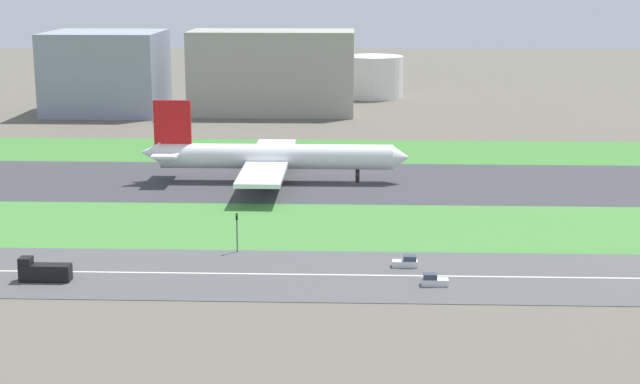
{
  "coord_description": "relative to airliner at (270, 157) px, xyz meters",
  "views": [
    {
      "loc": [
        -0.61,
        -229.36,
        50.52
      ],
      "look_at": [
        -7.94,
        -36.5,
        6.0
      ],
      "focal_mm": 54.5,
      "sensor_mm": 36.0,
      "label": 1
    }
  ],
  "objects": [
    {
      "name": "airliner",
      "position": [
        0.0,
        0.0,
        0.0
      ],
      "size": [
        65.0,
        56.0,
        19.7
      ],
      "color": "white",
      "rests_on": "runway"
    },
    {
      "name": "truck_1",
      "position": [
        -30.55,
        -78.0,
        -4.56
      ],
      "size": [
        8.4,
        2.5,
        4.0
      ],
      "rotation": [
        0.0,
        0.0,
        3.14
      ],
      "color": "black",
      "rests_on": "highway"
    },
    {
      "name": "highway_centerline",
      "position": [
        21.54,
        -73.0,
        -6.13
      ],
      "size": [
        266.0,
        0.5,
        0.01
      ],
      "primitive_type": "cube",
      "color": "silver",
      "rests_on": "highway"
    },
    {
      "name": "fuel_tank_west",
      "position": [
        27.62,
        159.0,
        2.08
      ],
      "size": [
        23.23,
        23.23,
        16.62
      ],
      "primitive_type": "cylinder",
      "color": "silver",
      "rests_on": "ground_plane"
    },
    {
      "name": "highway",
      "position": [
        21.54,
        -73.0,
        -6.18
      ],
      "size": [
        280.0,
        28.0,
        0.1
      ],
      "primitive_type": "cube",
      "color": "#4C4C4F",
      "rests_on": "ground_plane"
    },
    {
      "name": "ground_plane",
      "position": [
        21.54,
        -0.0,
        -6.23
      ],
      "size": [
        800.0,
        800.0,
        0.0
      ],
      "primitive_type": "plane",
      "color": "#5B564C"
    },
    {
      "name": "grass_median_north",
      "position": [
        21.54,
        41.0,
        -6.18
      ],
      "size": [
        280.0,
        36.0,
        0.1
      ],
      "primitive_type": "cube",
      "color": "#3D7A33",
      "rests_on": "ground_plane"
    },
    {
      "name": "runway",
      "position": [
        21.54,
        -0.0,
        -6.18
      ],
      "size": [
        280.0,
        46.0,
        0.1
      ],
      "primitive_type": "cube",
      "color": "#38383D",
      "rests_on": "ground_plane"
    },
    {
      "name": "terminal_building",
      "position": [
        -68.46,
        114.0,
        8.18
      ],
      "size": [
        39.86,
        35.8,
        28.81
      ],
      "primitive_type": "cube",
      "color": "gray",
      "rests_on": "ground_plane"
    },
    {
      "name": "car_4",
      "position": [
        33.71,
        -78.0,
        -5.31
      ],
      "size": [
        4.4,
        1.8,
        2.0
      ],
      "rotation": [
        0.0,
        0.0,
        3.14
      ],
      "color": "silver",
      "rests_on": "highway"
    },
    {
      "name": "grass_median_south",
      "position": [
        21.54,
        -41.0,
        -6.18
      ],
      "size": [
        280.0,
        36.0,
        0.1
      ],
      "primitive_type": "cube",
      "color": "#427F38",
      "rests_on": "ground_plane"
    },
    {
      "name": "traffic_light",
      "position": [
        -0.62,
        -60.01,
        -1.94
      ],
      "size": [
        0.36,
        0.5,
        7.2
      ],
      "color": "#4C4C51",
      "rests_on": "highway"
    },
    {
      "name": "hangar_building",
      "position": [
        -9.04,
        114.0,
        8.43
      ],
      "size": [
        57.76,
        25.3,
        29.32
      ],
      "primitive_type": "cube",
      "color": "#9E998E",
      "rests_on": "ground_plane"
    },
    {
      "name": "car_0",
      "position": [
        29.75,
        -68.0,
        -5.31
      ],
      "size": [
        4.4,
        1.8,
        2.0
      ],
      "color": "silver",
      "rests_on": "highway"
    }
  ]
}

